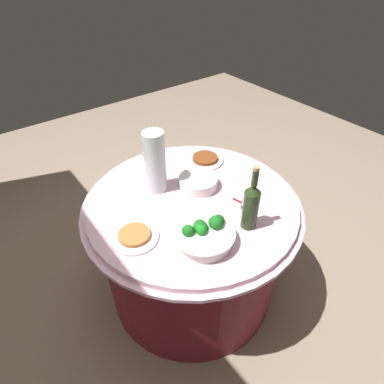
% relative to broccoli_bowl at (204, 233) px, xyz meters
% --- Properties ---
extents(ground_plane, '(6.00, 6.00, 0.00)m').
position_rel_broccoli_bowl_xyz_m(ground_plane, '(0.26, -0.13, -0.78)').
color(ground_plane, gray).
extents(buffet_table, '(1.16, 1.16, 0.74)m').
position_rel_broccoli_bowl_xyz_m(buffet_table, '(0.26, -0.13, -0.41)').
color(buffet_table, maroon).
rests_on(buffet_table, ground_plane).
extents(broccoli_bowl, '(0.28, 0.28, 0.11)m').
position_rel_broccoli_bowl_xyz_m(broccoli_bowl, '(0.00, 0.00, 0.00)').
color(broccoli_bowl, white).
rests_on(broccoli_bowl, buffet_table).
extents(plate_stack, '(0.21, 0.21, 0.06)m').
position_rel_broccoli_bowl_xyz_m(plate_stack, '(0.33, -0.23, -0.01)').
color(plate_stack, white).
rests_on(plate_stack, buffet_table).
extents(wine_bottle, '(0.07, 0.07, 0.34)m').
position_rel_broccoli_bowl_xyz_m(wine_bottle, '(-0.05, -0.23, 0.09)').
color(wine_bottle, '#253819').
rests_on(wine_bottle, buffet_table).
extents(decorative_fruit_vase, '(0.11, 0.11, 0.34)m').
position_rel_broccoli_bowl_xyz_m(decorative_fruit_vase, '(0.45, -0.04, 0.12)').
color(decorative_fruit_vase, silver).
rests_on(decorative_fruit_vase, buffet_table).
extents(serving_tongs, '(0.16, 0.13, 0.01)m').
position_rel_broccoli_bowl_xyz_m(serving_tongs, '(0.18, -0.42, -0.04)').
color(serving_tongs, silver).
rests_on(serving_tongs, buffet_table).
extents(food_plate_stir_fry, '(0.22, 0.22, 0.03)m').
position_rel_broccoli_bowl_xyz_m(food_plate_stir_fry, '(0.50, -0.42, -0.03)').
color(food_plate_stir_fry, white).
rests_on(food_plate_stir_fry, buffet_table).
extents(food_plate_peanuts, '(0.22, 0.22, 0.03)m').
position_rel_broccoli_bowl_xyz_m(food_plate_peanuts, '(0.20, 0.24, -0.03)').
color(food_plate_peanuts, white).
rests_on(food_plate_peanuts, buffet_table).
extents(label_placard_front, '(0.05, 0.02, 0.05)m').
position_rel_broccoli_bowl_xyz_m(label_placard_front, '(0.08, -0.28, -0.01)').
color(label_placard_front, white).
rests_on(label_placard_front, buffet_table).
extents(label_placard_mid, '(0.05, 0.01, 0.05)m').
position_rel_broccoli_bowl_xyz_m(label_placard_mid, '(0.72, -0.12, -0.01)').
color(label_placard_mid, white).
rests_on(label_placard_mid, buffet_table).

